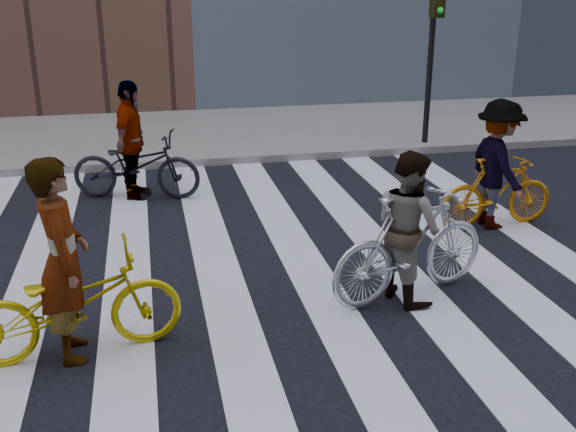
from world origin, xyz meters
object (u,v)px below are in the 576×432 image
object	(u,v)px
bike_silver_mid	(411,245)
bike_yellow_left	(74,304)
bike_yellow_right	(498,192)
rider_right	(497,165)
traffic_signal	(434,38)
rider_left	(63,260)
rider_rear	(131,141)
rider_mid	(408,226)
bike_dark_rear	(136,165)

from	to	relation	value
bike_silver_mid	bike_yellow_left	bearing A→B (deg)	80.78
bike_yellow_right	rider_right	distance (m)	0.41
traffic_signal	rider_left	size ratio (longest dim) A/B	1.68
rider_left	rider_rear	world-z (taller)	rider_left
traffic_signal	rider_right	world-z (taller)	traffic_signal
traffic_signal	rider_mid	size ratio (longest dim) A/B	1.94
rider_mid	traffic_signal	bearing A→B (deg)	-42.02
rider_mid	bike_dark_rear	bearing A→B (deg)	17.28
bike_yellow_right	rider_right	world-z (taller)	rider_right
traffic_signal	rider_rear	size ratio (longest dim) A/B	1.73
bike_silver_mid	bike_dark_rear	xyz separation A→B (m)	(-3.01, 4.33, -0.08)
bike_yellow_right	rider_left	world-z (taller)	rider_left
traffic_signal	rider_mid	bearing A→B (deg)	-115.00
bike_silver_mid	rider_rear	bearing A→B (deg)	18.17
rider_right	rider_mid	bearing A→B (deg)	131.36
bike_yellow_left	rider_rear	size ratio (longest dim) A/B	1.06
bike_yellow_left	rider_right	bearing A→B (deg)	-75.02
rider_mid	bike_yellow_left	bearing A→B (deg)	80.89
bike_yellow_left	rider_right	distance (m)	6.14
rider_left	rider_rear	bearing A→B (deg)	-14.94
traffic_signal	bike_dark_rear	xyz separation A→B (m)	(-5.91, -2.00, -1.73)
bike_dark_rear	rider_left	xyz separation A→B (m)	(-0.63, -4.83, 0.44)
bike_silver_mid	rider_left	world-z (taller)	rider_left
bike_dark_rear	rider_rear	distance (m)	0.42
bike_yellow_right	traffic_signal	bearing A→B (deg)	-11.20
bike_yellow_left	bike_yellow_right	size ratio (longest dim) A/B	1.18
bike_silver_mid	bike_yellow_right	size ratio (longest dim) A/B	1.21
traffic_signal	rider_left	xyz separation A→B (m)	(-6.54, -6.82, -1.29)
bike_dark_rear	bike_yellow_right	bearing A→B (deg)	-100.07
bike_yellow_left	bike_yellow_right	bearing A→B (deg)	-75.20
bike_dark_rear	rider_right	world-z (taller)	rider_right
rider_rear	bike_silver_mid	bearing A→B (deg)	-129.39
bike_yellow_right	rider_rear	bearing A→B (deg)	63.85
bike_yellow_left	bike_silver_mid	bearing A→B (deg)	-90.23
bike_yellow_right	bike_dark_rear	world-z (taller)	bike_dark_rear
rider_mid	rider_rear	size ratio (longest dim) A/B	0.89
bike_silver_mid	rider_mid	distance (m)	0.24
bike_yellow_left	rider_mid	world-z (taller)	rider_mid
bike_silver_mid	rider_mid	bearing A→B (deg)	72.98
rider_left	rider_rear	xyz separation A→B (m)	(0.58, 4.83, -0.03)
bike_yellow_right	bike_dark_rear	size ratio (longest dim) A/B	0.82
bike_yellow_left	rider_right	size ratio (longest dim) A/B	1.09
traffic_signal	rider_left	bearing A→B (deg)	-133.80
bike_yellow_right	rider_left	size ratio (longest dim) A/B	0.87
bike_yellow_left	rider_mid	bearing A→B (deg)	-90.13
bike_yellow_left	bike_silver_mid	size ratio (longest dim) A/B	0.97
bike_yellow_left	rider_mid	xyz separation A→B (m)	(3.54, 0.49, 0.32)
bike_silver_mid	rider_rear	distance (m)	5.31
traffic_signal	bike_silver_mid	world-z (taller)	traffic_signal
rider_right	rider_rear	bearing A→B (deg)	63.63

